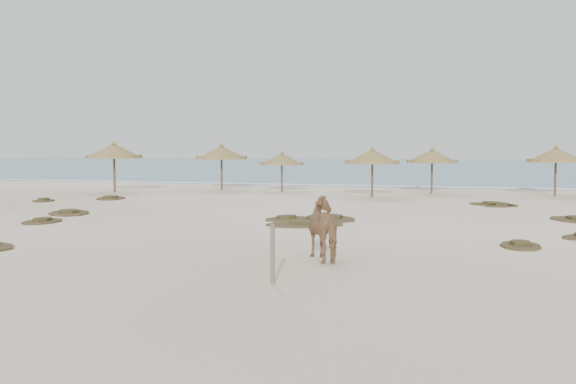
% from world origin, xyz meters
% --- Properties ---
extents(ground, '(160.00, 160.00, 0.00)m').
position_xyz_m(ground, '(0.00, 0.00, 0.00)').
color(ground, '#FCEDCF').
rests_on(ground, ground).
extents(ocean, '(200.00, 100.00, 0.01)m').
position_xyz_m(ocean, '(0.00, 75.00, 0.00)').
color(ocean, '#2D6488').
rests_on(ocean, ground).
extents(foam_line, '(70.00, 0.60, 0.01)m').
position_xyz_m(foam_line, '(0.00, 26.00, 0.00)').
color(foam_line, white).
rests_on(foam_line, ground).
extents(palapa_0, '(3.54, 3.54, 3.07)m').
position_xyz_m(palapa_0, '(-14.91, 15.84, 2.39)').
color(palapa_0, '#4F3828').
rests_on(palapa_0, ground).
extents(palapa_1, '(3.68, 3.68, 2.94)m').
position_xyz_m(palapa_1, '(-9.43, 19.18, 2.28)').
color(palapa_1, '#4F3828').
rests_on(palapa_1, ground).
extents(palapa_2, '(3.00, 3.00, 2.47)m').
position_xyz_m(palapa_2, '(-5.35, 18.56, 1.92)').
color(palapa_2, '#4F3828').
rests_on(palapa_2, ground).
extents(palapa_3, '(3.75, 3.75, 2.73)m').
position_xyz_m(palapa_3, '(0.41, 16.00, 2.12)').
color(palapa_3, '#4F3828').
rests_on(palapa_3, ground).
extents(palapa_4, '(3.51, 3.51, 2.70)m').
position_xyz_m(palapa_4, '(3.26, 19.76, 2.10)').
color(palapa_4, '#4F3828').
rests_on(palapa_4, ground).
extents(palapa_5, '(3.44, 3.44, 2.83)m').
position_xyz_m(palapa_5, '(9.82, 19.60, 2.19)').
color(palapa_5, '#4F3828').
rests_on(palapa_5, ground).
extents(horse, '(1.65, 1.91, 1.49)m').
position_xyz_m(horse, '(2.31, -3.11, 0.74)').
color(horse, '#9B6846').
rests_on(horse, ground).
extents(fence_post_near, '(0.10, 0.10, 1.17)m').
position_xyz_m(fence_post_near, '(1.86, -6.04, 0.58)').
color(fence_post_near, '#6E6452').
rests_on(fence_post_near, ground).
extents(scrub_0, '(1.39, 1.96, 0.16)m').
position_xyz_m(scrub_0, '(-9.04, 1.44, 0.05)').
color(scrub_0, '#503D23').
rests_on(scrub_0, ground).
extents(scrub_1, '(2.68, 2.90, 0.16)m').
position_xyz_m(scrub_1, '(-9.90, 4.23, 0.05)').
color(scrub_1, '#503D23').
rests_on(scrub_1, ground).
extents(scrub_2, '(2.03, 2.22, 0.16)m').
position_xyz_m(scrub_2, '(-0.98, 4.64, 0.05)').
color(scrub_2, '#503D23').
rests_on(scrub_2, ground).
extents(scrub_3, '(2.87, 2.99, 0.16)m').
position_xyz_m(scrub_3, '(0.52, 5.27, 0.05)').
color(scrub_3, '#503D23').
rests_on(scrub_3, ground).
extents(scrub_6, '(2.11, 2.59, 0.16)m').
position_xyz_m(scrub_6, '(-12.32, 11.20, 0.05)').
color(scrub_6, '#503D23').
rests_on(scrub_6, ground).
extents(scrub_7, '(2.59, 2.29, 0.16)m').
position_xyz_m(scrub_7, '(6.41, 12.92, 0.05)').
color(scrub_7, '#503D23').
rests_on(scrub_7, ground).
extents(scrub_8, '(1.54, 1.84, 0.16)m').
position_xyz_m(scrub_8, '(-14.70, 9.00, 0.05)').
color(scrub_8, '#503D23').
rests_on(scrub_8, ground).
extents(scrub_9, '(3.24, 2.83, 0.16)m').
position_xyz_m(scrub_9, '(0.11, 3.22, 0.05)').
color(scrub_9, '#503D23').
rests_on(scrub_9, ground).
extents(scrub_10, '(1.99, 1.92, 0.16)m').
position_xyz_m(scrub_10, '(6.79, 12.35, 0.05)').
color(scrub_10, '#503D23').
rests_on(scrub_10, ground).
extents(scrub_12, '(1.08, 1.63, 0.16)m').
position_xyz_m(scrub_12, '(6.80, 0.21, 0.05)').
color(scrub_12, '#503D23').
rests_on(scrub_12, ground).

